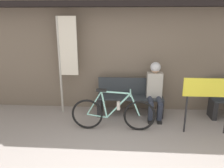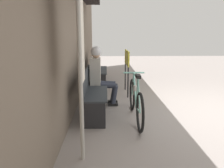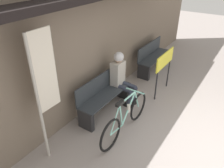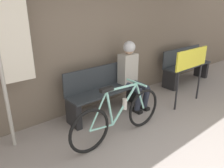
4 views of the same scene
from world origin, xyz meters
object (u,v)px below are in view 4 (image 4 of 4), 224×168
(person_seated, at_px, (131,70))
(banner_pole, at_px, (9,45))
(park_bench_far, at_px, (186,67))
(signboard, at_px, (191,63))
(park_bench_near, at_px, (105,92))
(bicycle, at_px, (119,116))

(person_seated, distance_m, banner_pole, 2.15)
(park_bench_far, distance_m, banner_pole, 4.21)
(signboard, bearing_deg, park_bench_near, 152.20)
(park_bench_far, relative_size, signboard, 1.35)
(banner_pole, bearing_deg, park_bench_far, -0.70)
(park_bench_near, distance_m, person_seated, 0.65)
(park_bench_near, height_order, banner_pole, banner_pole)
(park_bench_near, xyz_separation_m, park_bench_far, (2.60, 0.00, 0.00))
(bicycle, relative_size, person_seated, 1.33)
(person_seated, relative_size, signboard, 1.14)
(bicycle, xyz_separation_m, banner_pole, (-1.14, 0.82, 1.07))
(park_bench_near, height_order, signboard, signboard)
(park_bench_near, bearing_deg, bicycle, -114.15)
(bicycle, xyz_separation_m, park_bench_far, (2.94, 0.77, 0.04))
(person_seated, bearing_deg, signboard, -36.05)
(bicycle, distance_m, park_bench_far, 3.04)
(person_seated, height_order, signboard, person_seated)
(person_seated, relative_size, park_bench_far, 0.84)
(park_bench_near, xyz_separation_m, signboard, (1.47, -0.78, 0.45))
(park_bench_far, xyz_separation_m, banner_pole, (-4.08, 0.05, 1.03))
(bicycle, bearing_deg, signboard, -0.15)
(park_bench_near, relative_size, person_seated, 1.18)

